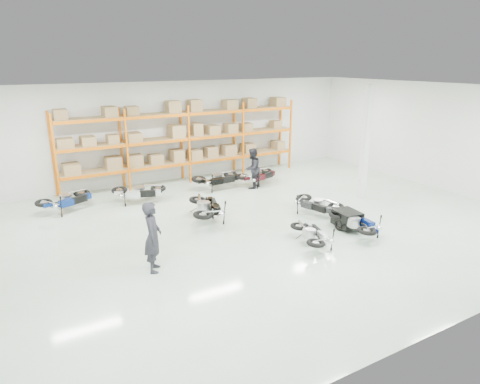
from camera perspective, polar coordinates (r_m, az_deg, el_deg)
room at (r=14.10m, az=2.94°, el=4.27°), size 18.00×18.00×18.00m
pallet_rack at (r=19.72m, az=-7.35°, el=7.90°), size 11.28×0.98×3.62m
structural_column at (r=17.76m, az=16.38°, el=6.30°), size 0.25×0.25×4.50m
moto_blue_centre at (r=14.17m, az=15.37°, el=-3.51°), size 1.06×1.85×1.14m
moto_silver_left at (r=13.06m, az=9.71°, el=-5.17°), size 1.20×1.74×1.03m
moto_black_far_left at (r=14.96m, az=-4.44°, el=-1.60°), size 1.53×2.14×1.25m
moto_touring_right at (r=15.70m, az=10.11°, el=-1.17°), size 1.22×1.86×1.10m
trailer at (r=14.64m, az=14.07°, el=-3.46°), size 0.78×1.49×0.62m
moto_back_a at (r=17.09m, az=-22.16°, el=-0.56°), size 2.03×1.51×1.18m
moto_back_b at (r=17.28m, az=-13.38°, el=0.45°), size 2.02×1.46×1.18m
moto_back_c at (r=18.61m, az=-3.04°, el=2.16°), size 1.90×0.96×1.22m
moto_back_d at (r=19.25m, az=2.40°, el=2.61°), size 1.97×1.31×1.17m
person_left at (r=11.49m, az=-11.56°, el=-5.90°), size 0.70×0.82×1.92m
person_back at (r=18.59m, az=1.65°, el=3.16°), size 1.08×1.00×1.77m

